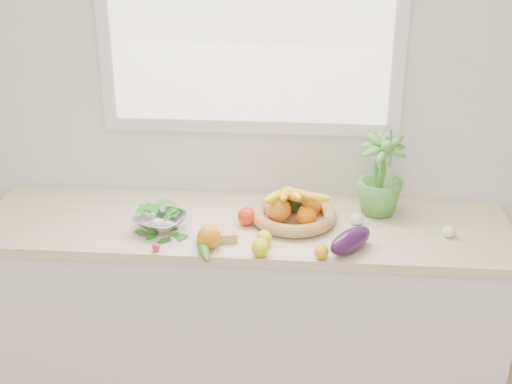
# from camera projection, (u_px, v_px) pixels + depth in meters

# --- Properties ---
(back_wall) EXTENTS (4.50, 0.02, 2.70)m
(back_wall) POSITION_uv_depth(u_px,v_px,m) (251.00, 99.00, 3.10)
(back_wall) COLOR white
(back_wall) RESTS_ON ground
(counter_cabinet) EXTENTS (2.20, 0.58, 0.86)m
(counter_cabinet) POSITION_uv_depth(u_px,v_px,m) (245.00, 314.00, 3.22)
(counter_cabinet) COLOR silver
(counter_cabinet) RESTS_ON ground
(countertop) EXTENTS (2.24, 0.62, 0.04)m
(countertop) POSITION_uv_depth(u_px,v_px,m) (245.00, 226.00, 3.03)
(countertop) COLOR beige
(countertop) RESTS_ON counter_cabinet
(window_frame) EXTENTS (1.30, 0.03, 1.10)m
(window_frame) POSITION_uv_depth(u_px,v_px,m) (250.00, 6.00, 2.92)
(window_frame) COLOR white
(window_frame) RESTS_ON back_wall
(window_pane) EXTENTS (1.18, 0.01, 0.98)m
(window_pane) POSITION_uv_depth(u_px,v_px,m) (250.00, 7.00, 2.90)
(window_pane) COLOR white
(window_pane) RESTS_ON window_frame
(orange_loose) EXTENTS (0.11, 0.11, 0.09)m
(orange_loose) POSITION_uv_depth(u_px,v_px,m) (209.00, 237.00, 2.80)
(orange_loose) COLOR orange
(orange_loose) RESTS_ON countertop
(lemon_a) EXTENTS (0.06, 0.07, 0.06)m
(lemon_a) POSITION_uv_depth(u_px,v_px,m) (321.00, 252.00, 2.73)
(lemon_a) COLOR #D49C0B
(lemon_a) RESTS_ON countertop
(lemon_b) EXTENTS (0.07, 0.09, 0.07)m
(lemon_b) POSITION_uv_depth(u_px,v_px,m) (260.00, 248.00, 2.75)
(lemon_b) COLOR #CFCA0B
(lemon_b) RESTS_ON countertop
(lemon_c) EXTENTS (0.08, 0.09, 0.06)m
(lemon_c) POSITION_uv_depth(u_px,v_px,m) (264.00, 238.00, 2.83)
(lemon_c) COLOR yellow
(lemon_c) RESTS_ON countertop
(apple) EXTENTS (0.08, 0.08, 0.08)m
(apple) POSITION_uv_depth(u_px,v_px,m) (247.00, 216.00, 2.98)
(apple) COLOR red
(apple) RESTS_ON countertop
(ginger) EXTENTS (0.13, 0.07, 0.04)m
(ginger) POSITION_uv_depth(u_px,v_px,m) (222.00, 237.00, 2.86)
(ginger) COLOR tan
(ginger) RESTS_ON countertop
(garlic_a) EXTENTS (0.07, 0.07, 0.05)m
(garlic_a) POSITION_uv_depth(u_px,v_px,m) (357.00, 219.00, 2.99)
(garlic_a) COLOR white
(garlic_a) RESTS_ON countertop
(garlic_b) EXTENTS (0.07, 0.07, 0.05)m
(garlic_b) POSITION_uv_depth(u_px,v_px,m) (449.00, 231.00, 2.89)
(garlic_b) COLOR white
(garlic_b) RESTS_ON countertop
(garlic_c) EXTENTS (0.06, 0.06, 0.04)m
(garlic_c) POSITION_uv_depth(u_px,v_px,m) (340.00, 241.00, 2.83)
(garlic_c) COLOR white
(garlic_c) RESTS_ON countertop
(eggplant) EXTENTS (0.21, 0.23, 0.09)m
(eggplant) POSITION_uv_depth(u_px,v_px,m) (351.00, 240.00, 2.78)
(eggplant) COLOR #320F37
(eggplant) RESTS_ON countertop
(cucumber) EXTENTS (0.11, 0.24, 0.04)m
(cucumber) POSITION_uv_depth(u_px,v_px,m) (203.00, 247.00, 2.78)
(cucumber) COLOR #2E5819
(cucumber) RESTS_ON countertop
(radish) EXTENTS (0.04, 0.04, 0.03)m
(radish) POSITION_uv_depth(u_px,v_px,m) (156.00, 247.00, 2.79)
(radish) COLOR #DB1B58
(radish) RESTS_ON countertop
(potted_herb) EXTENTS (0.23, 0.23, 0.36)m
(potted_herb) POSITION_uv_depth(u_px,v_px,m) (380.00, 174.00, 3.02)
(potted_herb) COLOR #4F9A38
(potted_herb) RESTS_ON countertop
(fruit_basket) EXTENTS (0.46, 0.46, 0.19)m
(fruit_basket) POSITION_uv_depth(u_px,v_px,m) (293.00, 210.00, 3.00)
(fruit_basket) COLOR tan
(fruit_basket) RESTS_ON countertop
(colander_with_spinach) EXTENTS (0.26, 0.26, 0.11)m
(colander_with_spinach) POSITION_uv_depth(u_px,v_px,m) (160.00, 217.00, 2.94)
(colander_with_spinach) COLOR silver
(colander_with_spinach) RESTS_ON countertop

